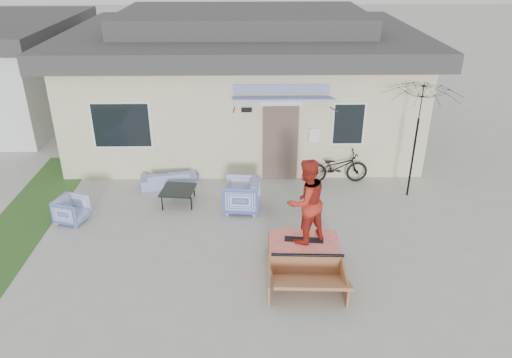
{
  "coord_description": "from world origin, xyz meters",
  "views": [
    {
      "loc": [
        0.14,
        -7.73,
        6.0
      ],
      "look_at": [
        0.3,
        1.8,
        1.3
      ],
      "focal_mm": 34.2,
      "sensor_mm": 36.0,
      "label": 1
    }
  ],
  "objects_px": {
    "coffee_table": "(179,196)",
    "bicycle": "(337,164)",
    "armchair_right": "(241,194)",
    "skater": "(306,200)",
    "loveseat": "(169,176)",
    "armchair_left": "(72,209)",
    "skateboard": "(304,239)",
    "patio_umbrella": "(417,132)",
    "skate_ramp": "(304,251)"
  },
  "relations": [
    {
      "from": "armchair_right",
      "to": "bicycle",
      "type": "height_order",
      "value": "bicycle"
    },
    {
      "from": "patio_umbrella",
      "to": "skateboard",
      "type": "bearing_deg",
      "value": -137.0
    },
    {
      "from": "armchair_left",
      "to": "armchair_right",
      "type": "distance_m",
      "value": 4.01
    },
    {
      "from": "coffee_table",
      "to": "skate_ramp",
      "type": "bearing_deg",
      "value": -41.09
    },
    {
      "from": "coffee_table",
      "to": "skater",
      "type": "bearing_deg",
      "value": -40.53
    },
    {
      "from": "skate_ramp",
      "to": "skateboard",
      "type": "xyz_separation_m",
      "value": [
        0.0,
        0.05,
        0.26
      ]
    },
    {
      "from": "armchair_left",
      "to": "loveseat",
      "type": "bearing_deg",
      "value": -30.31
    },
    {
      "from": "skate_ramp",
      "to": "skateboard",
      "type": "height_order",
      "value": "skateboard"
    },
    {
      "from": "bicycle",
      "to": "skate_ramp",
      "type": "bearing_deg",
      "value": 156.48
    },
    {
      "from": "armchair_left",
      "to": "patio_umbrella",
      "type": "relative_size",
      "value": 0.28
    },
    {
      "from": "coffee_table",
      "to": "bicycle",
      "type": "height_order",
      "value": "bicycle"
    },
    {
      "from": "armchair_right",
      "to": "bicycle",
      "type": "distance_m",
      "value": 2.97
    },
    {
      "from": "armchair_left",
      "to": "skateboard",
      "type": "relative_size",
      "value": 0.84
    },
    {
      "from": "loveseat",
      "to": "armchair_left",
      "type": "bearing_deg",
      "value": 30.05
    },
    {
      "from": "coffee_table",
      "to": "bicycle",
      "type": "bearing_deg",
      "value": 15.2
    },
    {
      "from": "armchair_right",
      "to": "coffee_table",
      "type": "relative_size",
      "value": 1.09
    },
    {
      "from": "armchair_right",
      "to": "skater",
      "type": "distance_m",
      "value": 2.68
    },
    {
      "from": "bicycle",
      "to": "loveseat",
      "type": "bearing_deg",
      "value": 87.33
    },
    {
      "from": "armchair_right",
      "to": "skateboard",
      "type": "height_order",
      "value": "armchair_right"
    },
    {
      "from": "armchair_left",
      "to": "patio_umbrella",
      "type": "height_order",
      "value": "patio_umbrella"
    },
    {
      "from": "bicycle",
      "to": "skateboard",
      "type": "bearing_deg",
      "value": 156.27
    },
    {
      "from": "loveseat",
      "to": "armchair_left",
      "type": "height_order",
      "value": "armchair_left"
    },
    {
      "from": "armchair_left",
      "to": "skater",
      "type": "height_order",
      "value": "skater"
    },
    {
      "from": "skater",
      "to": "armchair_left",
      "type": "bearing_deg",
      "value": -48.04
    },
    {
      "from": "skate_ramp",
      "to": "loveseat",
      "type": "bearing_deg",
      "value": 135.33
    },
    {
      "from": "loveseat",
      "to": "skater",
      "type": "relative_size",
      "value": 0.83
    },
    {
      "from": "armchair_right",
      "to": "coffee_table",
      "type": "distance_m",
      "value": 1.64
    },
    {
      "from": "coffee_table",
      "to": "skateboard",
      "type": "height_order",
      "value": "skateboard"
    },
    {
      "from": "armchair_right",
      "to": "coffee_table",
      "type": "height_order",
      "value": "armchair_right"
    },
    {
      "from": "armchair_left",
      "to": "skateboard",
      "type": "bearing_deg",
      "value": -90.03
    },
    {
      "from": "skate_ramp",
      "to": "skateboard",
      "type": "bearing_deg",
      "value": 90.0
    },
    {
      "from": "coffee_table",
      "to": "skate_ramp",
      "type": "distance_m",
      "value": 3.83
    },
    {
      "from": "skater",
      "to": "patio_umbrella",
      "type": "bearing_deg",
      "value": -167.77
    },
    {
      "from": "coffee_table",
      "to": "skate_ramp",
      "type": "xyz_separation_m",
      "value": [
        2.89,
        -2.52,
        0.04
      ]
    },
    {
      "from": "armchair_left",
      "to": "coffee_table",
      "type": "height_order",
      "value": "armchair_left"
    },
    {
      "from": "loveseat",
      "to": "skate_ramp",
      "type": "distance_m",
      "value": 4.81
    },
    {
      "from": "armchair_left",
      "to": "skater",
      "type": "xyz_separation_m",
      "value": [
        5.28,
        -1.64,
        1.08
      ]
    },
    {
      "from": "patio_umbrella",
      "to": "skateboard",
      "type": "xyz_separation_m",
      "value": [
        -3.02,
        -2.81,
        -1.25
      ]
    },
    {
      "from": "patio_umbrella",
      "to": "skateboard",
      "type": "height_order",
      "value": "patio_umbrella"
    },
    {
      "from": "loveseat",
      "to": "skateboard",
      "type": "xyz_separation_m",
      "value": [
        3.27,
        -3.47,
        0.21
      ]
    },
    {
      "from": "loveseat",
      "to": "skater",
      "type": "distance_m",
      "value": 4.9
    },
    {
      "from": "bicycle",
      "to": "patio_umbrella",
      "type": "height_order",
      "value": "patio_umbrella"
    },
    {
      "from": "patio_umbrella",
      "to": "skateboard",
      "type": "distance_m",
      "value": 4.31
    },
    {
      "from": "armchair_right",
      "to": "skater",
      "type": "bearing_deg",
      "value": 37.4
    },
    {
      "from": "bicycle",
      "to": "patio_umbrella",
      "type": "relative_size",
      "value": 0.72
    },
    {
      "from": "loveseat",
      "to": "coffee_table",
      "type": "bearing_deg",
      "value": 98.66
    },
    {
      "from": "bicycle",
      "to": "skateboard",
      "type": "relative_size",
      "value": 2.18
    },
    {
      "from": "patio_umbrella",
      "to": "skater",
      "type": "xyz_separation_m",
      "value": [
        -3.02,
        -2.81,
        -0.34
      ]
    },
    {
      "from": "armchair_right",
      "to": "coffee_table",
      "type": "bearing_deg",
      "value": -96.35
    },
    {
      "from": "bicycle",
      "to": "skater",
      "type": "xyz_separation_m",
      "value": [
        -1.27,
        -3.6,
        0.86
      ]
    }
  ]
}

